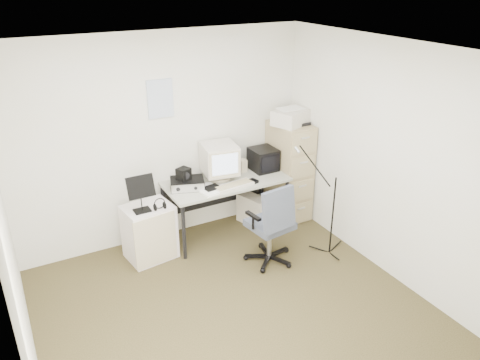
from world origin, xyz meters
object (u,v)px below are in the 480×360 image
desk (226,207)px  side_cart (149,232)px  office_chair (270,223)px  filing_cabinet (289,171)px

desk → side_cart: 1.03m
office_chair → filing_cabinet: bearing=38.3°
office_chair → side_cart: bearing=140.5°
desk → side_cart: size_ratio=2.29×
filing_cabinet → side_cart: size_ratio=1.98×
desk → side_cart: desk is taller
desk → filing_cabinet: bearing=1.8°
side_cart → office_chair: bearing=-39.8°
office_chair → desk: bearing=92.5°
office_chair → side_cart: office_chair is taller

